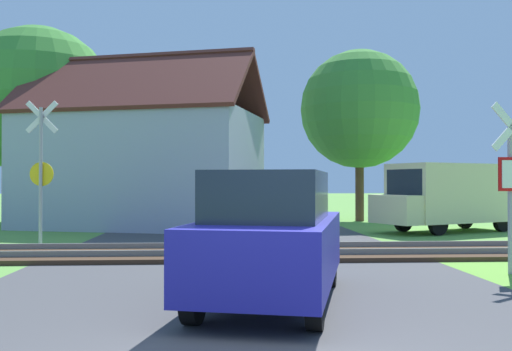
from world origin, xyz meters
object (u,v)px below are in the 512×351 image
Objects in this scene: crossing_sign_far at (41,165)px; mail_truck at (449,194)px; tree_right at (359,109)px; parked_car at (272,237)px; house at (143,166)px; stop_sign_near at (512,178)px; tree_left at (39,101)px.

mail_truck is at bearing 19.15° from crossing_sign_far.
parked_car is at bearing -107.68° from tree_right.
house is 2.25× the size of parked_car.
house is at bearing -66.05° from stop_sign_near.
mail_truck is at bearing -72.44° from tree_right.
house is 6.06m from tree_left.
tree_right is 1.38× the size of mail_truck.
mail_truck is at bearing 71.85° from parked_car.
tree_left is 1.11× the size of tree_right.
tree_left is at bearing 179.05° from tree_right.
tree_right reaches higher than mail_truck.
crossing_sign_far is at bearing -91.51° from house.
tree_right reaches higher than crossing_sign_far.
crossing_sign_far reaches higher than parked_car.
crossing_sign_far is 0.89× the size of parked_car.
parked_car is (-5.11, -16.04, -3.83)m from tree_right.
house is (-8.07, 11.33, 0.53)m from stop_sign_near.
mail_truck is 1.22× the size of parked_car.
mail_truck is 12.70m from parked_car.
parked_car is at bearing -63.12° from tree_left.
tree_left is (-4.64, 2.77, 2.74)m from house.
tree_right is (8.71, 2.55, 2.48)m from house.
house reaches higher than crossing_sign_far.
parked_car is (5.47, -7.71, -1.21)m from crossing_sign_far.
crossing_sign_far reaches higher than mail_truck.
stop_sign_near is 5.03m from parked_car.
stop_sign_near is at bearing -38.10° from house.
mail_truck is at bearing 1.53° from house.
tree_right is 1.69× the size of parked_car.
tree_right is at bearing 32.77° from house.
tree_left reaches higher than parked_car.
stop_sign_near is 0.38× the size of tree_left.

